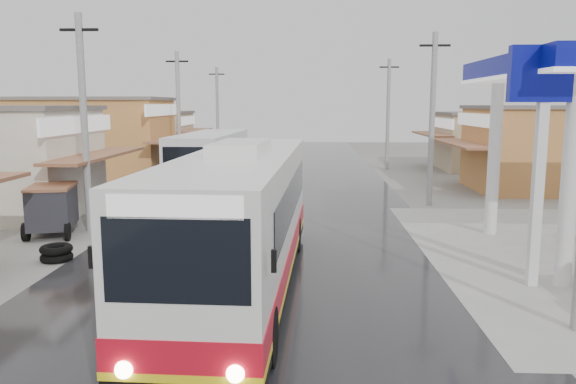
# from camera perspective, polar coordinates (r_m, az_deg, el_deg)

# --- Properties ---
(ground) EXTENTS (120.00, 120.00, 0.00)m
(ground) POSITION_cam_1_polar(r_m,az_deg,el_deg) (12.52, -4.17, -13.41)
(ground) COLOR slate
(ground) RESTS_ON ground
(road) EXTENTS (12.00, 90.00, 0.02)m
(road) POSITION_cam_1_polar(r_m,az_deg,el_deg) (26.96, -0.62, -1.23)
(road) COLOR black
(road) RESTS_ON ground
(centre_line) EXTENTS (0.15, 90.00, 0.01)m
(centre_line) POSITION_cam_1_polar(r_m,az_deg,el_deg) (26.96, -0.62, -1.20)
(centre_line) COLOR #D8CC4C
(centre_line) RESTS_ON road
(shopfronts_left) EXTENTS (11.00, 44.00, 5.20)m
(shopfronts_left) POSITION_cam_1_polar(r_m,az_deg,el_deg) (33.15, -23.40, -0.08)
(shopfronts_left) COLOR tan
(shopfronts_left) RESTS_ON ground
(utility_poles_left) EXTENTS (1.60, 50.00, 8.00)m
(utility_poles_left) POSITION_cam_1_polar(r_m,az_deg,el_deg) (29.13, -14.41, -0.77)
(utility_poles_left) COLOR gray
(utility_poles_left) RESTS_ON ground
(utility_poles_right) EXTENTS (1.60, 36.00, 8.00)m
(utility_poles_right) POSITION_cam_1_polar(r_m,az_deg,el_deg) (27.51, 14.10, -1.31)
(utility_poles_right) COLOR gray
(utility_poles_right) RESTS_ON ground
(coach_bus) EXTENTS (3.16, 12.31, 3.82)m
(coach_bus) POSITION_cam_1_polar(r_m,az_deg,el_deg) (14.36, -4.68, -2.81)
(coach_bus) COLOR silver
(coach_bus) RESTS_ON road
(second_bus) EXTENTS (2.98, 9.78, 3.22)m
(second_bus) POSITION_cam_1_polar(r_m,az_deg,el_deg) (30.40, -7.88, 3.12)
(second_bus) COLOR silver
(second_bus) RESTS_ON road
(cyclist) EXTENTS (0.77, 2.08, 2.23)m
(cyclist) POSITION_cam_1_polar(r_m,az_deg,el_deg) (17.52, -14.72, -4.65)
(cyclist) COLOR black
(cyclist) RESTS_ON ground
(tricycle_near) EXTENTS (2.10, 2.53, 1.86)m
(tricycle_near) POSITION_cam_1_polar(r_m,az_deg,el_deg) (22.12, -22.86, -1.40)
(tricycle_near) COLOR #26262D
(tricycle_near) RESTS_ON ground
(tricycle_far) EXTENTS (2.23, 2.44, 1.69)m
(tricycle_far) POSITION_cam_1_polar(r_m,az_deg,el_deg) (24.49, -23.18, -0.71)
(tricycle_far) COLOR #26262D
(tricycle_far) RESTS_ON ground
(tyre_stack) EXTENTS (0.98, 0.98, 0.50)m
(tyre_stack) POSITION_cam_1_polar(r_m,az_deg,el_deg) (18.66, -22.47, -5.74)
(tyre_stack) COLOR black
(tyre_stack) RESTS_ON ground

